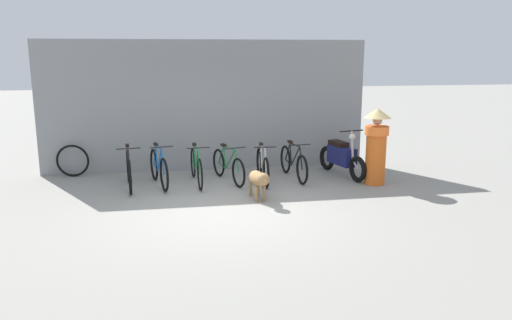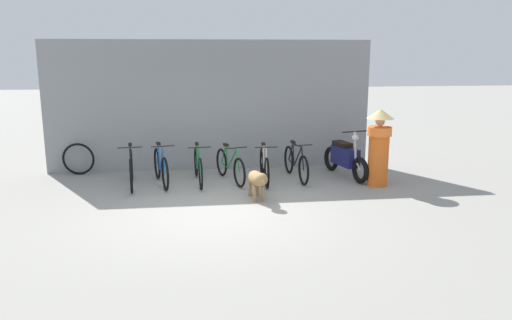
{
  "view_description": "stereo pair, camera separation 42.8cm",
  "coord_description": "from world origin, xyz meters",
  "px_view_note": "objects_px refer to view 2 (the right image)",
  "views": [
    {
      "loc": [
        -0.84,
        -8.22,
        2.69
      ],
      "look_at": [
        0.77,
        1.02,
        0.65
      ],
      "focal_mm": 35.0,
      "sensor_mm": 36.0,
      "label": 1
    },
    {
      "loc": [
        -0.41,
        -8.28,
        2.69
      ],
      "look_at": [
        0.77,
        1.02,
        0.65
      ],
      "focal_mm": 35.0,
      "sensor_mm": 36.0,
      "label": 2
    }
  ],
  "objects_px": {
    "stray_dog": "(257,179)",
    "spare_tire_left": "(78,159)",
    "bicycle_1": "(161,167)",
    "person_in_robes": "(379,144)",
    "bicycle_5": "(296,164)",
    "motorcycle": "(345,158)",
    "bicycle_4": "(264,166)",
    "bicycle_0": "(131,169)",
    "bicycle_3": "(230,166)",
    "bicycle_2": "(198,166)"
  },
  "relations": [
    {
      "from": "bicycle_5",
      "to": "spare_tire_left",
      "type": "xyz_separation_m",
      "value": [
        -4.73,
        0.98,
        0.02
      ]
    },
    {
      "from": "motorcycle",
      "to": "bicycle_0",
      "type": "bearing_deg",
      "value": -100.31
    },
    {
      "from": "bicycle_4",
      "to": "person_in_robes",
      "type": "height_order",
      "value": "person_in_robes"
    },
    {
      "from": "bicycle_5",
      "to": "bicycle_2",
      "type": "bearing_deg",
      "value": -93.7
    },
    {
      "from": "bicycle_4",
      "to": "motorcycle",
      "type": "distance_m",
      "value": 1.83
    },
    {
      "from": "motorcycle",
      "to": "person_in_robes",
      "type": "relative_size",
      "value": 1.12
    },
    {
      "from": "bicycle_0",
      "to": "bicycle_4",
      "type": "bearing_deg",
      "value": 84.53
    },
    {
      "from": "bicycle_3",
      "to": "spare_tire_left",
      "type": "relative_size",
      "value": 2.24
    },
    {
      "from": "bicycle_2",
      "to": "motorcycle",
      "type": "xyz_separation_m",
      "value": [
        3.2,
        0.12,
        0.07
      ]
    },
    {
      "from": "person_in_robes",
      "to": "bicycle_5",
      "type": "bearing_deg",
      "value": 16.54
    },
    {
      "from": "bicycle_4",
      "to": "stray_dog",
      "type": "bearing_deg",
      "value": -11.47
    },
    {
      "from": "bicycle_1",
      "to": "person_in_robes",
      "type": "xyz_separation_m",
      "value": [
        4.41,
        -0.64,
        0.5
      ]
    },
    {
      "from": "bicycle_2",
      "to": "bicycle_3",
      "type": "height_order",
      "value": "bicycle_2"
    },
    {
      "from": "bicycle_3",
      "to": "motorcycle",
      "type": "height_order",
      "value": "motorcycle"
    },
    {
      "from": "bicycle_4",
      "to": "bicycle_5",
      "type": "bearing_deg",
      "value": 104.7
    },
    {
      "from": "person_in_robes",
      "to": "bicycle_0",
      "type": "bearing_deg",
      "value": 35.79
    },
    {
      "from": "bicycle_3",
      "to": "spare_tire_left",
      "type": "xyz_separation_m",
      "value": [
        -3.31,
        1.0,
        0.03
      ]
    },
    {
      "from": "bicycle_3",
      "to": "motorcycle",
      "type": "bearing_deg",
      "value": 75.4
    },
    {
      "from": "bicycle_0",
      "to": "spare_tire_left",
      "type": "xyz_separation_m",
      "value": [
        -1.28,
        1.17,
        -0.01
      ]
    },
    {
      "from": "bicycle_2",
      "to": "bicycle_5",
      "type": "height_order",
      "value": "bicycle_2"
    },
    {
      "from": "spare_tire_left",
      "to": "bicycle_1",
      "type": "bearing_deg",
      "value": -29.91
    },
    {
      "from": "bicycle_1",
      "to": "motorcycle",
      "type": "distance_m",
      "value": 3.97
    },
    {
      "from": "bicycle_4",
      "to": "spare_tire_left",
      "type": "relative_size",
      "value": 2.29
    },
    {
      "from": "motorcycle",
      "to": "stray_dog",
      "type": "xyz_separation_m",
      "value": [
        -2.14,
        -1.51,
        -0.03
      ]
    },
    {
      "from": "bicycle_1",
      "to": "stray_dog",
      "type": "xyz_separation_m",
      "value": [
        1.83,
        -1.35,
        0.03
      ]
    },
    {
      "from": "bicycle_3",
      "to": "person_in_robes",
      "type": "xyz_separation_m",
      "value": [
        2.97,
        -0.71,
        0.53
      ]
    },
    {
      "from": "bicycle_1",
      "to": "motorcycle",
      "type": "xyz_separation_m",
      "value": [
        3.96,
        0.16,
        0.06
      ]
    },
    {
      "from": "stray_dog",
      "to": "person_in_robes",
      "type": "bearing_deg",
      "value": 98.48
    },
    {
      "from": "bicycle_0",
      "to": "stray_dog",
      "type": "distance_m",
      "value": 2.72
    },
    {
      "from": "bicycle_2",
      "to": "motorcycle",
      "type": "bearing_deg",
      "value": 87.83
    },
    {
      "from": "bicycle_2",
      "to": "spare_tire_left",
      "type": "relative_size",
      "value": 2.43
    },
    {
      "from": "bicycle_4",
      "to": "person_in_robes",
      "type": "relative_size",
      "value": 1.04
    },
    {
      "from": "bicycle_2",
      "to": "bicycle_3",
      "type": "xyz_separation_m",
      "value": [
        0.67,
        0.04,
        -0.02
      ]
    },
    {
      "from": "bicycle_4",
      "to": "bicycle_5",
      "type": "relative_size",
      "value": 0.97
    },
    {
      "from": "bicycle_1",
      "to": "stray_dog",
      "type": "distance_m",
      "value": 2.27
    },
    {
      "from": "bicycle_5",
      "to": "motorcycle",
      "type": "xyz_separation_m",
      "value": [
        1.11,
        0.05,
        0.08
      ]
    },
    {
      "from": "bicycle_1",
      "to": "stray_dog",
      "type": "height_order",
      "value": "bicycle_1"
    },
    {
      "from": "bicycle_3",
      "to": "bicycle_0",
      "type": "bearing_deg",
      "value": -101.82
    },
    {
      "from": "bicycle_0",
      "to": "bicycle_2",
      "type": "height_order",
      "value": "bicycle_0"
    },
    {
      "from": "bicycle_5",
      "to": "bicycle_3",
      "type": "bearing_deg",
      "value": -94.31
    },
    {
      "from": "bicycle_1",
      "to": "person_in_robes",
      "type": "relative_size",
      "value": 1.04
    },
    {
      "from": "bicycle_2",
      "to": "bicycle_5",
      "type": "relative_size",
      "value": 1.03
    },
    {
      "from": "bicycle_0",
      "to": "bicycle_2",
      "type": "distance_m",
      "value": 1.36
    },
    {
      "from": "bicycle_0",
      "to": "bicycle_1",
      "type": "distance_m",
      "value": 0.6
    },
    {
      "from": "bicycle_1",
      "to": "bicycle_4",
      "type": "xyz_separation_m",
      "value": [
        2.15,
        -0.05,
        -0.02
      ]
    },
    {
      "from": "bicycle_1",
      "to": "bicycle_3",
      "type": "relative_size",
      "value": 1.02
    },
    {
      "from": "spare_tire_left",
      "to": "motorcycle",
      "type": "bearing_deg",
      "value": -8.98
    },
    {
      "from": "bicycle_2",
      "to": "person_in_robes",
      "type": "distance_m",
      "value": 3.74
    },
    {
      "from": "stray_dog",
      "to": "spare_tire_left",
      "type": "bearing_deg",
      "value": -130.35
    },
    {
      "from": "bicycle_0",
      "to": "bicycle_4",
      "type": "xyz_separation_m",
      "value": [
        2.74,
        0.04,
        -0.03
      ]
    }
  ]
}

